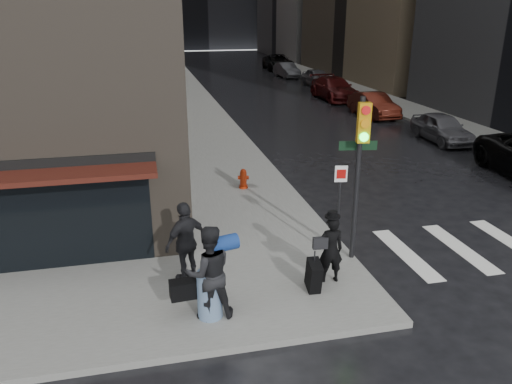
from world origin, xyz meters
TOP-DOWN VIEW (x-y plane):
  - ground at (0.00, 0.00)m, footprint 140.00×140.00m
  - sidewalk_left at (0.00, 27.00)m, footprint 4.00×50.00m
  - sidewalk_right at (13.50, 27.00)m, footprint 3.00×50.00m
  - man_overcoat at (0.81, -0.14)m, footprint 0.96×0.87m
  - man_jeans at (-1.99, -0.86)m, footprint 1.45×0.83m
  - man_greycoat at (-2.27, 0.72)m, footprint 1.21×0.99m
  - traffic_light at (1.85, 0.83)m, footprint 1.01×0.54m
  - fire_hydrant at (0.26, 6.65)m, footprint 0.41×0.31m
  - parked_car_1 at (11.13, 11.55)m, footprint 1.75×4.07m
  - parked_car_2 at (10.53, 17.86)m, footprint 1.68×4.34m
  - parked_car_3 at (10.49, 24.17)m, footprint 2.29×5.39m
  - parked_car_4 at (11.47, 30.48)m, footprint 1.81×4.27m
  - parked_car_5 at (10.64, 36.79)m, footprint 1.72×4.20m
  - parked_car_6 at (11.54, 43.10)m, footprint 2.96×5.85m

SIDE VIEW (x-z plane):
  - ground at x=0.00m, z-range 0.00..0.00m
  - sidewalk_left at x=0.00m, z-range 0.00..0.15m
  - sidewalk_right at x=13.50m, z-range 0.00..0.15m
  - fire_hydrant at x=0.26m, z-range 0.11..0.82m
  - parked_car_5 at x=10.64m, z-range 0.00..1.35m
  - parked_car_1 at x=11.13m, z-range 0.00..1.37m
  - parked_car_2 at x=10.53m, z-range 0.00..1.41m
  - parked_car_4 at x=11.47m, z-range 0.00..1.44m
  - parked_car_3 at x=10.49m, z-range 0.00..1.55m
  - parked_car_6 at x=11.54m, z-range 0.00..1.58m
  - man_overcoat at x=0.81m, z-range 0.00..1.78m
  - man_greycoat at x=-2.27m, z-range 0.15..2.08m
  - man_jeans at x=-1.99m, z-range 0.15..2.16m
  - traffic_light at x=1.85m, z-range 0.74..4.82m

